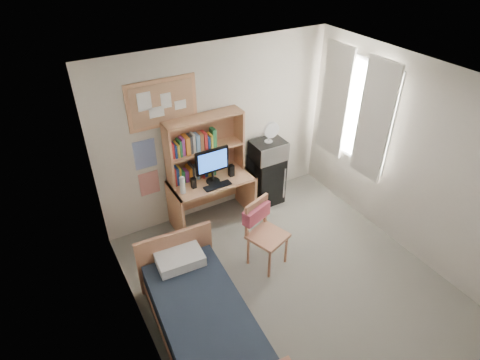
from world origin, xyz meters
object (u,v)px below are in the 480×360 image
mini_fridge (266,179)px  speaker_left (194,183)px  bulletin_board (162,103)px  desk_fan (269,133)px  desk_chair (268,236)px  monitor (212,166)px  speaker_right (231,171)px  bed (204,324)px  desk (212,200)px  microwave (268,150)px

mini_fridge → speaker_left: speaker_left is taller
bulletin_board → desk_fan: bearing=-10.0°
desk_chair → monitor: 1.25m
bulletin_board → desk_chair: bulletin_board is taller
mini_fridge → desk_fan: (-0.00, -0.02, 0.84)m
desk_chair → monitor: bearing=82.7°
monitor → speaker_right: 0.35m
speaker_right → bed: bearing=-127.1°
bulletin_board → speaker_left: (0.20, -0.37, -1.09)m
bulletin_board → desk: size_ratio=0.78×
desk_chair → desk_fan: 1.61m
monitor → microwave: size_ratio=1.06×
desk → bed: 2.07m
desk_chair → desk: bearing=82.2°
speaker_left → desk_fan: desk_fan is taller
bulletin_board → microwave: (1.49, -0.26, -0.98)m
bed → speaker_right: 2.26m
desk_fan → mini_fridge: bearing=90.0°
bulletin_board → bed: size_ratio=0.52×
bulletin_board → bed: bearing=-103.3°
mini_fridge → speaker_right: 0.83m
desk_chair → speaker_right: 1.17m
bed → bulletin_board: bearing=80.5°
desk → monitor: size_ratio=2.27×
bed → monitor: (1.00, 1.75, 0.77)m
desk → microwave: bearing=1.8°
bulletin_board → desk: bearing=-31.6°
mini_fridge → speaker_right: bearing=-169.8°
speaker_left → desk: bearing=11.3°
speaker_right → desk_fan: 0.80m
mini_fridge → speaker_left: bearing=-174.0°
bulletin_board → microwave: bulletin_board is taller
monitor → mini_fridge: bearing=6.4°
desk_fan → microwave: bearing=0.0°
monitor → bulletin_board: bearing=143.0°
microwave → desk_fan: size_ratio=1.63×
monitor → speaker_right: (0.30, 0.00, -0.18)m
bed → speaker_left: bearing=72.0°
monitor → speaker_left: monitor is taller
microwave → desk_fan: 0.30m
bed → microwave: (1.99, 1.85, 0.69)m
mini_fridge → bed: (-1.99, -1.87, -0.15)m
bulletin_board → speaker_right: (0.80, -0.36, -1.08)m
mini_fridge → microwave: (-0.00, -0.02, 0.54)m
mini_fridge → monitor: (-0.99, -0.12, 0.62)m
bulletin_board → bed: bulletin_board is taller
desk_chair → bulletin_board: bearing=97.3°
desk_chair → mini_fridge: desk_chair is taller
bulletin_board → desk_fan: bulletin_board is taller
bulletin_board → mini_fridge: (1.49, -0.24, -1.52)m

